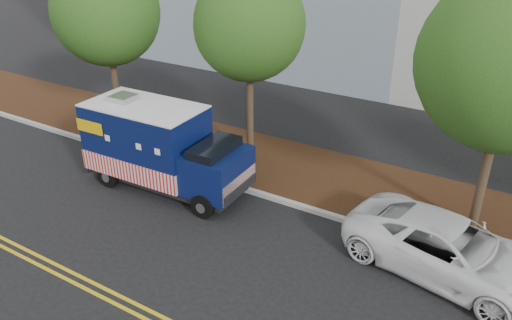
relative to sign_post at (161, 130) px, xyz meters
The scene contains 11 objects.
ground 4.03m from the sign_post, 28.29° to the right, with size 120.00×120.00×0.00m, color black.
curb 3.59m from the sign_post, ahead, with size 120.00×0.18×0.15m, color #9E9E99.
mulch_strip 3.94m from the sign_post, 26.38° to the left, with size 120.00×4.00×0.15m, color #301E0D.
centerline_near 7.23m from the sign_post, 61.64° to the right, with size 120.00×0.10×0.01m, color gold.
centerline_far 7.44m from the sign_post, 62.57° to the right, with size 120.00×0.10×0.01m, color gold.
tree_a 5.00m from the sign_post, 162.01° to the left, with size 4.07×4.07×6.98m.
tree_b 4.98m from the sign_post, 31.51° to the left, with size 3.76×3.76×6.85m.
tree_c 11.51m from the sign_post, ahead, with size 4.62×4.62×7.39m.
sign_post is the anchor object (origin of this frame).
food_truck 1.99m from the sign_post, 50.03° to the right, with size 5.76×2.33×3.00m.
white_car 10.65m from the sign_post, ahead, with size 2.45×5.32×1.48m, color white.
Camera 1 is at (8.27, -10.71, 8.45)m, focal length 35.00 mm.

